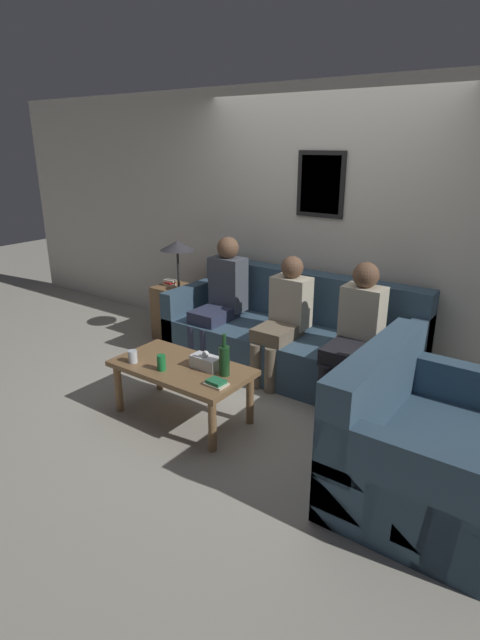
{
  "coord_description": "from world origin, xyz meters",
  "views": [
    {
      "loc": [
        2.18,
        -3.3,
        2.07
      ],
      "look_at": [
        -0.12,
        -0.11,
        0.66
      ],
      "focal_mm": 28.0,
      "sensor_mm": 36.0,
      "label": 1
    }
  ],
  "objects_px": {
    "couch_main": "(291,339)",
    "couch_side": "(420,449)",
    "drinking_glass": "(133,357)",
    "wine_bottle": "(224,360)",
    "person_left": "(221,295)",
    "coffee_table": "(182,373)",
    "person_middle": "(284,315)",
    "person_right": "(355,330)"
  },
  "relations": [
    {
      "from": "couch_main",
      "to": "couch_side",
      "type": "bearing_deg",
      "value": -35.59
    },
    {
      "from": "wine_bottle",
      "to": "drinking_glass",
      "type": "bearing_deg",
      "value": -161.57
    },
    {
      "from": "coffee_table",
      "to": "couch_side",
      "type": "bearing_deg",
      "value": 5.59
    },
    {
      "from": "coffee_table",
      "to": "person_left",
      "type": "xyz_separation_m",
      "value": [
        -0.5,
        1.15,
        0.26
      ]
    },
    {
      "from": "coffee_table",
      "to": "wine_bottle",
      "type": "bearing_deg",
      "value": 9.82
    },
    {
      "from": "coffee_table",
      "to": "drinking_glass",
      "type": "height_order",
      "value": "drinking_glass"
    },
    {
      "from": "person_middle",
      "to": "couch_side",
      "type": "bearing_deg",
      "value": -30.8
    },
    {
      "from": "couch_side",
      "to": "drinking_glass",
      "type": "xyz_separation_m",
      "value": [
        -2.14,
        -0.35,
        0.19
      ]
    },
    {
      "from": "couch_main",
      "to": "person_middle",
      "type": "height_order",
      "value": "person_middle"
    },
    {
      "from": "couch_side",
      "to": "person_right",
      "type": "distance_m",
      "value": 1.26
    },
    {
      "from": "wine_bottle",
      "to": "person_middle",
      "type": "distance_m",
      "value": 1.03
    },
    {
      "from": "wine_bottle",
      "to": "drinking_glass",
      "type": "height_order",
      "value": "wine_bottle"
    },
    {
      "from": "couch_side",
      "to": "person_middle",
      "type": "xyz_separation_m",
      "value": [
        -1.53,
        0.91,
        0.3
      ]
    },
    {
      "from": "coffee_table",
      "to": "person_left",
      "type": "distance_m",
      "value": 1.28
    },
    {
      "from": "drinking_glass",
      "to": "person_right",
      "type": "xyz_separation_m",
      "value": [
        1.3,
        1.24,
        0.13
      ]
    },
    {
      "from": "couch_side",
      "to": "person_left",
      "type": "bearing_deg",
      "value": 66.98
    },
    {
      "from": "couch_side",
      "to": "drinking_glass",
      "type": "height_order",
      "value": "couch_side"
    },
    {
      "from": "couch_side",
      "to": "person_right",
      "type": "bearing_deg",
      "value": 43.11
    },
    {
      "from": "wine_bottle",
      "to": "person_left",
      "type": "distance_m",
      "value": 1.39
    },
    {
      "from": "person_middle",
      "to": "couch_main",
      "type": "bearing_deg",
      "value": 98.34
    },
    {
      "from": "person_right",
      "to": "couch_main",
      "type": "bearing_deg",
      "value": 162.83
    },
    {
      "from": "couch_side",
      "to": "person_middle",
      "type": "relative_size",
      "value": 1.12
    },
    {
      "from": "couch_main",
      "to": "person_left",
      "type": "xyz_separation_m",
      "value": [
        -0.73,
        -0.14,
        0.35
      ]
    },
    {
      "from": "person_left",
      "to": "person_middle",
      "type": "xyz_separation_m",
      "value": [
        0.76,
        -0.06,
        -0.04
      ]
    },
    {
      "from": "couch_main",
      "to": "coffee_table",
      "type": "bearing_deg",
      "value": -100.17
    },
    {
      "from": "couch_main",
      "to": "person_middle",
      "type": "bearing_deg",
      "value": -81.66
    },
    {
      "from": "couch_main",
      "to": "wine_bottle",
      "type": "height_order",
      "value": "couch_main"
    },
    {
      "from": "person_right",
      "to": "wine_bottle",
      "type": "bearing_deg",
      "value": -120.3
    },
    {
      "from": "couch_side",
      "to": "person_left",
      "type": "relative_size",
      "value": 1.04
    },
    {
      "from": "couch_side",
      "to": "coffee_table",
      "type": "height_order",
      "value": "couch_side"
    },
    {
      "from": "coffee_table",
      "to": "drinking_glass",
      "type": "xyz_separation_m",
      "value": [
        -0.35,
        -0.18,
        0.11
      ]
    },
    {
      "from": "coffee_table",
      "to": "person_right",
      "type": "bearing_deg",
      "value": 48.16
    },
    {
      "from": "drinking_glass",
      "to": "person_middle",
      "type": "xyz_separation_m",
      "value": [
        0.61,
        1.26,
        0.11
      ]
    },
    {
      "from": "couch_side",
      "to": "coffee_table",
      "type": "xyz_separation_m",
      "value": [
        -1.79,
        -0.17,
        0.08
      ]
    },
    {
      "from": "drinking_glass",
      "to": "person_left",
      "type": "xyz_separation_m",
      "value": [
        -0.15,
        1.32,
        0.15
      ]
    },
    {
      "from": "coffee_table",
      "to": "person_middle",
      "type": "xyz_separation_m",
      "value": [
        0.26,
        1.08,
        0.22
      ]
    },
    {
      "from": "couch_main",
      "to": "person_right",
      "type": "height_order",
      "value": "person_right"
    },
    {
      "from": "couch_side",
      "to": "wine_bottle",
      "type": "relative_size",
      "value": 3.9
    },
    {
      "from": "couch_main",
      "to": "coffee_table",
      "type": "xyz_separation_m",
      "value": [
        -0.23,
        -1.29,
        0.08
      ]
    },
    {
      "from": "couch_main",
      "to": "person_right",
      "type": "distance_m",
      "value": 0.82
    },
    {
      "from": "person_left",
      "to": "person_right",
      "type": "height_order",
      "value": "person_left"
    },
    {
      "from": "drinking_glass",
      "to": "person_left",
      "type": "height_order",
      "value": "person_left"
    }
  ]
}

